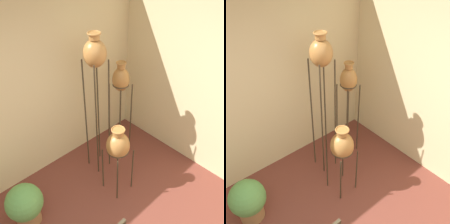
# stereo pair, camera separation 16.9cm
# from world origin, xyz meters

# --- Properties ---
(wall_back) EXTENTS (8.29, 0.06, 2.70)m
(wall_back) POSITION_xyz_m (0.00, 2.18, 1.35)
(wall_back) COLOR beige
(wall_back) RESTS_ON ground_plane
(vase_stand_tall) EXTENTS (0.29, 0.29, 2.14)m
(vase_stand_tall) POSITION_xyz_m (1.00, 1.61, 1.81)
(vase_stand_tall) COLOR #382D1E
(vase_stand_tall) RESTS_ON ground_plane
(vase_stand_medium) EXTENTS (0.26, 0.26, 1.60)m
(vase_stand_medium) POSITION_xyz_m (1.50, 1.64, 1.29)
(vase_stand_medium) COLOR #382D1E
(vase_stand_medium) RESTS_ON ground_plane
(vase_stand_short) EXTENTS (0.31, 0.31, 1.08)m
(vase_stand_short) POSITION_xyz_m (0.90, 1.09, 0.81)
(vase_stand_short) COLOR #382D1E
(vase_stand_short) RESTS_ON ground_plane
(potted_plant) EXTENTS (0.46, 0.46, 0.61)m
(potted_plant) POSITION_xyz_m (-0.31, 1.48, 0.33)
(potted_plant) COLOR olive
(potted_plant) RESTS_ON ground_plane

